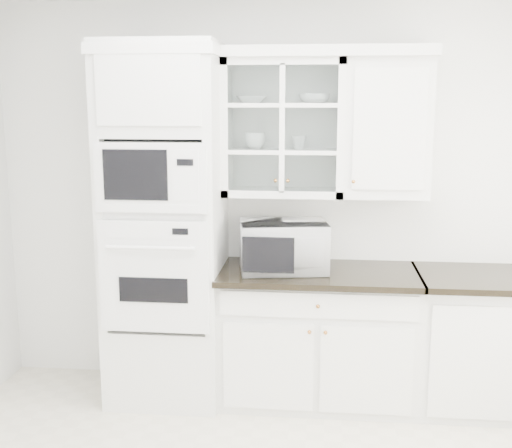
# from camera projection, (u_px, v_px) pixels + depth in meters

# --- Properties ---
(room_shell) EXTENTS (4.00, 3.50, 2.70)m
(room_shell) POSITION_uv_depth(u_px,v_px,m) (263.00, 152.00, 3.14)
(room_shell) COLOR white
(room_shell) RESTS_ON ground
(oven_column) EXTENTS (0.76, 0.68, 2.40)m
(oven_column) POSITION_uv_depth(u_px,v_px,m) (165.00, 226.00, 4.29)
(oven_column) COLOR white
(oven_column) RESTS_ON ground
(base_cabinet_run) EXTENTS (1.32, 0.67, 0.92)m
(base_cabinet_run) POSITION_uv_depth(u_px,v_px,m) (317.00, 335.00, 4.36)
(base_cabinet_run) COLOR white
(base_cabinet_run) RESTS_ON ground
(extra_base_cabinet) EXTENTS (0.72, 0.67, 0.92)m
(extra_base_cabinet) POSITION_uv_depth(u_px,v_px,m) (468.00, 340.00, 4.26)
(extra_base_cabinet) COLOR white
(extra_base_cabinet) RESTS_ON ground
(upper_cabinet_glass) EXTENTS (0.80, 0.33, 0.90)m
(upper_cabinet_glass) POSITION_uv_depth(u_px,v_px,m) (284.00, 128.00, 4.26)
(upper_cabinet_glass) COLOR white
(upper_cabinet_glass) RESTS_ON room_shell
(upper_cabinet_solid) EXTENTS (0.55, 0.33, 0.90)m
(upper_cabinet_solid) POSITION_uv_depth(u_px,v_px,m) (387.00, 128.00, 4.19)
(upper_cabinet_solid) COLOR white
(upper_cabinet_solid) RESTS_ON room_shell
(crown_molding) EXTENTS (2.14, 0.38, 0.07)m
(crown_molding) POSITION_uv_depth(u_px,v_px,m) (268.00, 52.00, 4.15)
(crown_molding) COLOR white
(crown_molding) RESTS_ON room_shell
(countertop_microwave) EXTENTS (0.63, 0.56, 0.33)m
(countertop_microwave) POSITION_uv_depth(u_px,v_px,m) (283.00, 246.00, 4.25)
(countertop_microwave) COLOR white
(countertop_microwave) RESTS_ON base_cabinet_run
(bowl_a) EXTENTS (0.23, 0.23, 0.05)m
(bowl_a) POSITION_uv_depth(u_px,v_px,m) (251.00, 100.00, 4.23)
(bowl_a) COLOR white
(bowl_a) RESTS_ON upper_cabinet_glass
(bowl_b) EXTENTS (0.24, 0.24, 0.06)m
(bowl_b) POSITION_uv_depth(u_px,v_px,m) (314.00, 99.00, 4.19)
(bowl_b) COLOR white
(bowl_b) RESTS_ON upper_cabinet_glass
(cup_a) EXTENTS (0.17, 0.17, 0.11)m
(cup_a) POSITION_uv_depth(u_px,v_px,m) (255.00, 141.00, 4.28)
(cup_a) COLOR white
(cup_a) RESTS_ON upper_cabinet_glass
(cup_b) EXTENTS (0.10, 0.10, 0.09)m
(cup_b) POSITION_uv_depth(u_px,v_px,m) (299.00, 142.00, 4.28)
(cup_b) COLOR white
(cup_b) RESTS_ON upper_cabinet_glass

